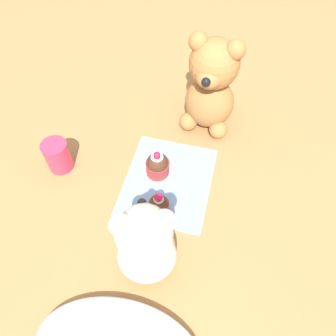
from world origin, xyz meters
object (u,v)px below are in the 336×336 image
Objects in this scene: cupcake_near_cream_bear at (157,204)px; saucer_plate at (158,173)px; teddy_bear_cream at (146,245)px; cupcake_near_tan_bear at (157,165)px; teddy_bear_tan at (211,87)px; juice_glass at (58,156)px.

saucer_plate is (0.03, -0.10, -0.02)m from cupcake_near_cream_bear.
teddy_bear_cream reaches higher than saucer_plate.
cupcake_near_cream_bear is 0.10m from cupcake_near_tan_bear.
saucer_plate is at bearing -75.24° from cupcake_near_cream_bear.
cupcake_near_cream_bear reaches higher than saucer_plate.
saucer_plate is 0.03m from cupcake_near_tan_bear.
teddy_bear_cream reaches higher than cupcake_near_cream_bear.
cupcake_near_tan_bear is (0.08, 0.20, -0.09)m from teddy_bear_tan.
cupcake_near_cream_bear is (0.01, -0.12, -0.07)m from teddy_bear_cream.
teddy_bear_cream is at bearing 96.49° from cupcake_near_cream_bear.
teddy_bear_tan is 0.40m from juice_glass.
cupcake_near_cream_bear is at bearing 104.76° from saucer_plate.
juice_glass is (0.26, -0.07, 0.01)m from cupcake_near_cream_bear.
teddy_bear_cream is 0.14m from cupcake_near_cream_bear.
teddy_bear_tan is at bearing -101.19° from cupcake_near_cream_bear.
teddy_bear_tan is 3.81× the size of cupcake_near_cream_bear.
teddy_bear_cream is at bearing -89.62° from teddy_bear_tan.
cupcake_near_tan_bear reaches higher than juice_glass.
cupcake_near_tan_bear is at bearing -75.24° from cupcake_near_cream_bear.
teddy_bear_cream reaches higher than juice_glass.
cupcake_near_cream_bear is 0.27m from juice_glass.
cupcake_near_cream_bear is (0.06, 0.29, -0.09)m from teddy_bear_tan.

